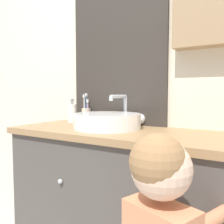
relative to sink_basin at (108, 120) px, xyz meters
name	(u,v)px	position (x,y,z in m)	size (l,w,h in m)	color
wall_back	(162,63)	(0.22, 0.26, 0.33)	(3.20, 0.18, 2.50)	beige
vanity_counter	(140,216)	(0.21, -0.02, -0.49)	(1.49, 0.51, 0.90)	#4C4742
sink_basin	(108,120)	(0.00, 0.00, 0.00)	(0.38, 0.44, 0.19)	white
toothbrush_holder	(86,114)	(-0.28, 0.17, 0.01)	(0.06, 0.06, 0.20)	beige
soap_dispenser	(72,113)	(-0.37, 0.12, 0.02)	(0.06, 0.06, 0.16)	white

